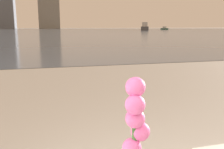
# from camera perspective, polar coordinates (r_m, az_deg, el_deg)

# --- Properties ---
(harbor_water) EXTENTS (180.00, 110.00, 0.01)m
(harbor_water) POSITION_cam_1_polar(r_m,az_deg,el_deg) (61.74, -14.54, 9.63)
(harbor_water) COLOR slate
(harbor_water) RESTS_ON ground_plane
(harbor_boat_0) EXTENTS (3.98, 6.03, 2.14)m
(harbor_boat_0) POSITION_cam_1_polar(r_m,az_deg,el_deg) (68.74, 7.49, 10.62)
(harbor_boat_0) COLOR #4C4C51
(harbor_boat_0) RESTS_ON harbor_water
(harbor_boat_2) EXTENTS (1.54, 2.86, 1.02)m
(harbor_boat_2) POSITION_cam_1_polar(r_m,az_deg,el_deg) (81.62, 11.90, 10.25)
(harbor_boat_2) COLOR #335647
(harbor_boat_2) RESTS_ON harbor_water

